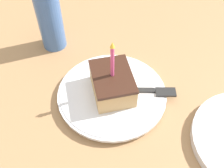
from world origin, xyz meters
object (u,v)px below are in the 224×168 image
fork (141,90)px  plate (112,94)px  bottle (50,18)px  cake_slice (112,83)px

fork → plate: bearing=-10.3°
plate → bottle: bearing=-62.0°
plate → fork: 0.07m
plate → fork: fork is taller
plate → fork: size_ratio=1.38×
bottle → plate: bearing=118.0°
fork → bottle: bottle is taller
cake_slice → fork: size_ratio=0.81×
fork → bottle: (0.18, -0.22, 0.07)m
bottle → cake_slice: bearing=118.4°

